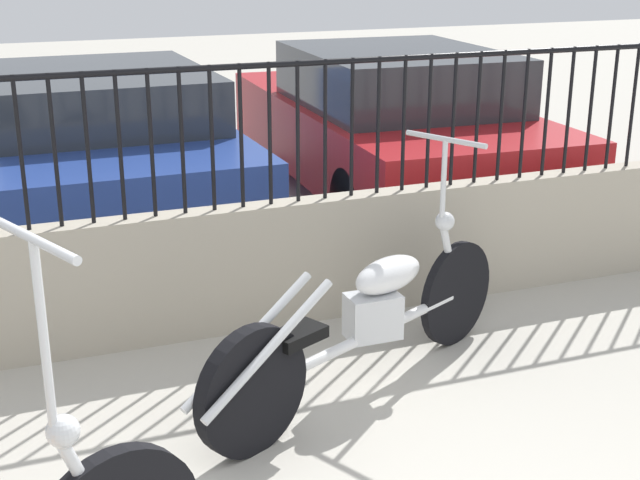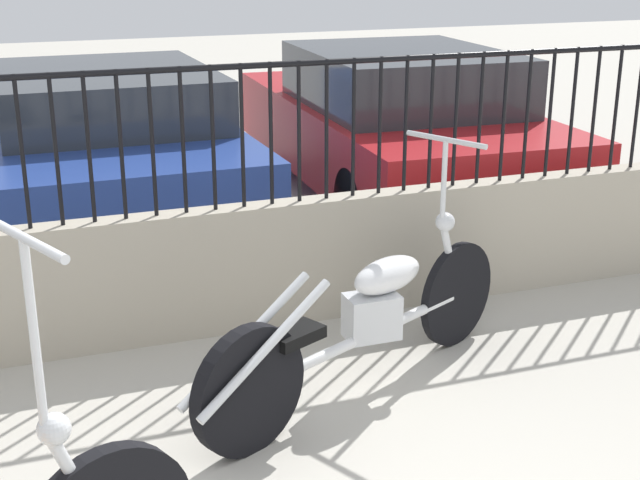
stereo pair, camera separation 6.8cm
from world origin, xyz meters
name	(u,v)px [view 2 (the right image)]	position (x,y,z in m)	size (l,w,h in m)	color
low_wall	(161,278)	(0.00, 3.07, 0.39)	(8.55, 0.18, 0.78)	#B2A893
fence_railing	(151,121)	(0.00, 3.07, 1.33)	(8.55, 0.04, 0.85)	black
motorcycle_white	(353,325)	(0.80, 2.01, 0.41)	(2.12, 1.11, 1.29)	black
car_blue	(105,141)	(0.03, 5.72, 0.66)	(1.95, 4.32, 1.29)	black
car_red	(394,123)	(2.60, 5.45, 0.69)	(2.00, 4.38, 1.37)	black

